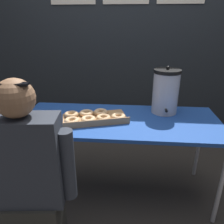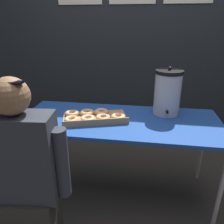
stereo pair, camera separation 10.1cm
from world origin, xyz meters
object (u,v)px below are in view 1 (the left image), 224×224
donut_box (93,117)px  person_seated (30,183)px  cell_phone (37,118)px  coffee_urn (166,91)px

donut_box → person_seated: 0.67m
cell_phone → person_seated: 0.62m
coffee_urn → person_seated: size_ratio=0.33×
cell_phone → person_seated: person_seated is taller
cell_phone → coffee_urn: bearing=8.8°
coffee_urn → cell_phone: bearing=-166.9°
donut_box → coffee_urn: (0.58, 0.22, 0.16)m
donut_box → coffee_urn: coffee_urn is taller
cell_phone → person_seated: bearing=-76.9°
donut_box → person_seated: person_seated is taller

